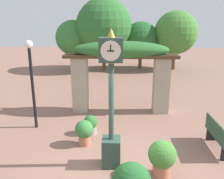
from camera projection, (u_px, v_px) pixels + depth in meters
The scene contains 9 objects.
ground_plane at pixel (119, 170), 6.09m from camera, with size 60.00×60.00×0.00m, color #8E6656.
pedestal_clock at pixel (111, 102), 5.85m from camera, with size 0.55×0.60×3.54m.
pergola at pixel (121, 62), 9.54m from camera, with size 4.56×1.22×2.94m.
potted_plant_near_right at pixel (84, 131), 7.24m from camera, with size 0.56×0.56×0.80m.
potted_plant_far_left at pixel (162, 157), 5.76m from camera, with size 0.69×0.69×0.93m.
potted_plant_far_right at pixel (90, 124), 7.99m from camera, with size 0.47×0.47×0.66m.
park_bench at pixel (219, 136), 6.98m from camera, with size 0.42×1.46×0.89m.
lamp_post at pixel (31, 72), 8.01m from camera, with size 0.27×0.27×3.10m.
tree_line at pixel (122, 32), 18.07m from camera, with size 10.88×4.21×5.40m.
Camera 1 is at (0.01, -5.28, 3.68)m, focal length 38.00 mm.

